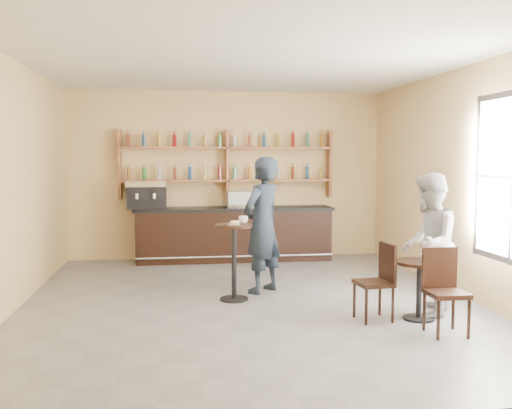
{
  "coord_description": "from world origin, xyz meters",
  "views": [
    {
      "loc": [
        -0.94,
        -7.47,
        1.94
      ],
      "look_at": [
        0.2,
        0.8,
        1.25
      ],
      "focal_mm": 40.0,
      "sensor_mm": 36.0,
      "label": 1
    }
  ],
  "objects": [
    {
      "name": "man_main",
      "position": [
        0.26,
        0.56,
        0.98
      ],
      "size": [
        0.83,
        0.83,
        1.95
      ],
      "primitive_type": "imported",
      "rotation": [
        0.0,
        0.0,
        3.92
      ],
      "color": "black",
      "rests_on": "floor"
    },
    {
      "name": "donut",
      "position": [
        -0.18,
        0.13,
        1.07
      ],
      "size": [
        0.13,
        0.13,
        0.05
      ],
      "primitive_type": "torus",
      "rotation": [
        0.0,
        0.0,
        0.03
      ],
      "color": "#D4884D",
      "rests_on": "napkin"
    },
    {
      "name": "wall_left",
      "position": [
        -3.0,
        0.0,
        1.6
      ],
      "size": [
        0.0,
        7.0,
        7.0
      ],
      "primitive_type": "plane",
      "rotation": [
        1.57,
        0.0,
        1.57
      ],
      "color": "#E3C081",
      "rests_on": "floor"
    },
    {
      "name": "wall_back",
      "position": [
        0.0,
        3.5,
        1.6
      ],
      "size": [
        7.0,
        0.0,
        7.0
      ],
      "primitive_type": "plane",
      "rotation": [
        1.57,
        0.0,
        0.0
      ],
      "color": "#E3C081",
      "rests_on": "floor"
    },
    {
      "name": "wall_right",
      "position": [
        3.0,
        0.0,
        1.6
      ],
      "size": [
        0.0,
        7.0,
        7.0
      ],
      "primitive_type": "plane",
      "rotation": [
        1.57,
        0.0,
        -1.57
      ],
      "color": "#E3C081",
      "rests_on": "floor"
    },
    {
      "name": "bar_counter",
      "position": [
        0.1,
        3.15,
        0.5
      ],
      "size": [
        3.7,
        0.72,
        1.0
      ],
      "primitive_type": null,
      "color": "black",
      "rests_on": "floor"
    },
    {
      "name": "napkin",
      "position": [
        -0.19,
        0.14,
        1.04
      ],
      "size": [
        0.17,
        0.17,
        0.0
      ],
      "primitive_type": "cube",
      "rotation": [
        0.0,
        0.0,
        0.19
      ],
      "color": "white",
      "rests_on": "pedestal_table"
    },
    {
      "name": "wall_front",
      "position": [
        0.0,
        -3.5,
        1.6
      ],
      "size": [
        7.0,
        0.0,
        7.0
      ],
      "primitive_type": "plane",
      "rotation": [
        -1.57,
        0.0,
        0.0
      ],
      "color": "#E3C081",
      "rests_on": "floor"
    },
    {
      "name": "ceiling",
      "position": [
        0.0,
        0.0,
        3.2
      ],
      "size": [
        7.0,
        7.0,
        0.0
      ],
      "primitive_type": "plane",
      "rotation": [
        3.14,
        0.0,
        0.0
      ],
      "color": "white",
      "rests_on": "wall_back"
    },
    {
      "name": "cup_cafe",
      "position": [
        1.96,
        -1.09,
        0.75
      ],
      "size": [
        0.11,
        0.11,
        0.09
      ],
      "primitive_type": "imported",
      "rotation": [
        0.0,
        0.0,
        0.14
      ],
      "color": "white",
      "rests_on": "cafe_table"
    },
    {
      "name": "chair_west",
      "position": [
        1.36,
        -1.04,
        0.46
      ],
      "size": [
        0.44,
        0.44,
        0.92
      ],
      "primitive_type": null,
      "rotation": [
        0.0,
        0.0,
        -1.46
      ],
      "color": "black",
      "rests_on": "floor"
    },
    {
      "name": "pastry_case",
      "position": [
        0.23,
        3.15,
        1.16
      ],
      "size": [
        0.53,
        0.43,
        0.31
      ],
      "primitive_type": null,
      "rotation": [
        0.0,
        0.0,
        0.05
      ],
      "color": "silver",
      "rests_on": "bar_counter"
    },
    {
      "name": "shelf_unit",
      "position": [
        0.0,
        3.37,
        1.81
      ],
      "size": [
        4.0,
        0.26,
        1.4
      ],
      "primitive_type": null,
      "color": "brown",
      "rests_on": "wall_back"
    },
    {
      "name": "window_frame",
      "position": [
        2.99,
        -1.2,
        1.7
      ],
      "size": [
        0.04,
        1.7,
        2.1
      ],
      "primitive_type": null,
      "color": "black",
      "rests_on": "wall_right"
    },
    {
      "name": "pedestal_table",
      "position": [
        -0.19,
        0.14,
        0.52
      ],
      "size": [
        0.59,
        0.59,
        1.04
      ],
      "primitive_type": null,
      "rotation": [
        0.0,
        0.0,
        0.19
      ],
      "color": "black",
      "rests_on": "floor"
    },
    {
      "name": "chair_south",
      "position": [
        1.96,
        -1.69,
        0.47
      ],
      "size": [
        0.41,
        0.41,
        0.94
      ],
      "primitive_type": null,
      "rotation": [
        0.0,
        0.0,
        0.01
      ],
      "color": "black",
      "rests_on": "floor"
    },
    {
      "name": "floor",
      "position": [
        0.0,
        0.0,
        0.0
      ],
      "size": [
        7.0,
        7.0,
        0.0
      ],
      "primitive_type": "plane",
      "color": "slate",
      "rests_on": "ground"
    },
    {
      "name": "cafe_table",
      "position": [
        1.91,
        -1.09,
        0.35
      ],
      "size": [
        0.56,
        0.56,
        0.71
      ],
      "primitive_type": null,
      "rotation": [
        0.0,
        0.0,
        -0.01
      ],
      "color": "black",
      "rests_on": "floor"
    },
    {
      "name": "espresso_machine",
      "position": [
        -1.51,
        3.15,
        1.26
      ],
      "size": [
        0.74,
        0.51,
        0.51
      ],
      "primitive_type": null,
      "rotation": [
        0.0,
        0.0,
        0.08
      ],
      "color": "black",
      "rests_on": "bar_counter"
    },
    {
      "name": "cup_pedestal",
      "position": [
        -0.05,
        0.24,
        1.09
      ],
      "size": [
        0.16,
        0.16,
        0.1
      ],
      "primitive_type": "imported",
      "rotation": [
        0.0,
        0.0,
        -0.35
      ],
      "color": "white",
      "rests_on": "pedestal_table"
    },
    {
      "name": "liquor_bottles",
      "position": [
        0.0,
        3.37,
        1.98
      ],
      "size": [
        3.68,
        0.1,
        1.0
      ],
      "primitive_type": null,
      "color": "#8C5919",
      "rests_on": "shelf_unit"
    },
    {
      "name": "patron_second",
      "position": [
        2.09,
        -0.93,
        0.88
      ],
      "size": [
        1.01,
        1.07,
        1.76
      ],
      "primitive_type": "imported",
      "rotation": [
        0.0,
        0.0,
        -2.1
      ],
      "color": "#A09FA5",
      "rests_on": "floor"
    }
  ]
}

